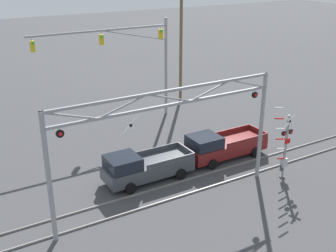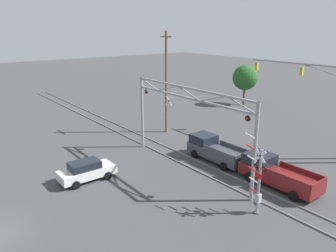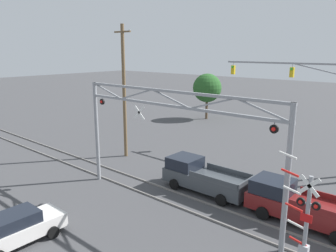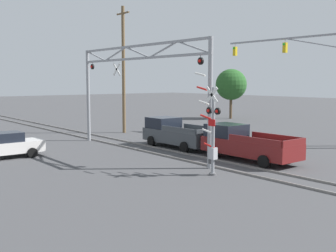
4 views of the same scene
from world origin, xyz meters
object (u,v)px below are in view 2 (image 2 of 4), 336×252
sedan_waiting (87,171)px  background_tree_beyond_span (245,78)px  pickup_truck_lead (215,150)px  crossing_gantry (188,114)px  utility_pole_left (166,82)px  crossing_signal_mast (258,183)px  pickup_truck_following (275,173)px  traffic_signal_span (331,89)px

sedan_waiting → background_tree_beyond_span: background_tree_beyond_span is taller
pickup_truck_lead → sedan_waiting: pickup_truck_lead is taller
crossing_gantry → utility_pole_left: (-8.81, 4.67, 0.89)m
crossing_gantry → sedan_waiting: size_ratio=3.13×
crossing_signal_mast → sedan_waiting: 12.41m
pickup_truck_lead → background_tree_beyond_span: bearing=123.4°
pickup_truck_following → background_tree_beyond_span: (-18.37, 18.66, 3.07)m
pickup_truck_following → utility_pole_left: utility_pole_left is taller
utility_pole_left → traffic_signal_span: bearing=31.3°
pickup_truck_following → utility_pole_left: 15.60m
pickup_truck_lead → pickup_truck_following: 6.00m
pickup_truck_following → sedan_waiting: (-9.09, -10.46, -0.16)m
crossing_gantry → crossing_signal_mast: 8.07m
crossing_signal_mast → background_tree_beyond_span: bearing=131.1°
sedan_waiting → pickup_truck_lead: bearing=73.5°
background_tree_beyond_span → utility_pole_left: bearing=-78.4°
crossing_signal_mast → traffic_signal_span: bearing=102.3°
traffic_signal_span → utility_pole_left: (-13.39, -8.15, -0.23)m
pickup_truck_following → crossing_gantry: bearing=-152.1°
traffic_signal_span → pickup_truck_following: (1.46, -9.62, -4.80)m
pickup_truck_lead → sedan_waiting: 10.83m
crossing_gantry → utility_pole_left: 10.02m
traffic_signal_span → pickup_truck_following: 10.85m
traffic_signal_span → pickup_truck_following: size_ratio=1.96×
crossing_gantry → sedan_waiting: bearing=-112.8°
pickup_truck_following → background_tree_beyond_span: size_ratio=1.00×
crossing_gantry → pickup_truck_following: size_ratio=2.24×
pickup_truck_lead → pickup_truck_following: (6.00, 0.08, 0.00)m
crossing_gantry → pickup_truck_following: bearing=27.9°
crossing_signal_mast → pickup_truck_following: 4.59m
sedan_waiting → traffic_signal_span: bearing=69.2°
traffic_signal_span → sedan_waiting: size_ratio=2.74×
pickup_truck_lead → crossing_signal_mast: bearing=-28.5°
crossing_gantry → utility_pole_left: utility_pole_left is taller
pickup_truck_lead → background_tree_beyond_span: 22.67m
pickup_truck_lead → utility_pole_left: bearing=170.0°
crossing_signal_mast → pickup_truck_following: (-1.55, 4.18, -1.08)m
pickup_truck_lead → traffic_signal_span: bearing=64.9°
pickup_truck_lead → pickup_truck_following: size_ratio=0.95×
crossing_gantry → crossing_signal_mast: crossing_gantry is taller
crossing_gantry → traffic_signal_span: (4.57, 12.82, 1.12)m
sedan_waiting → background_tree_beyond_span: 30.74m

